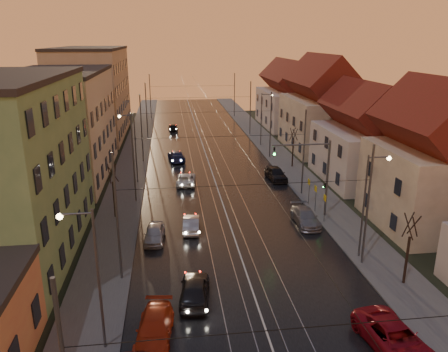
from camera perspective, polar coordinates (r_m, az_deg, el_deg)
name	(u,v)px	position (r m, az deg, el deg)	size (l,w,h in m)	color
road	(207,158)	(60.31, -2.24, 2.40)	(16.00, 120.00, 0.04)	black
sidewalk_left	(133,160)	(60.30, -11.76, 2.09)	(4.00, 120.00, 0.15)	#4C4C4C
sidewalk_right	(278,155)	(61.92, 7.02, 2.74)	(4.00, 120.00, 0.15)	#4C4C4C
tram_rail_0	(191,158)	(60.16, -4.33, 2.36)	(0.06, 120.00, 0.03)	gray
tram_rail_1	(201,158)	(60.24, -2.97, 2.41)	(0.06, 120.00, 0.03)	gray
tram_rail_2	(212,157)	(60.36, -1.51, 2.46)	(0.06, 120.00, 0.03)	gray
tram_rail_3	(223,157)	(60.52, -0.16, 2.50)	(0.06, 120.00, 0.03)	gray
apartment_left_2	(61,126)	(54.37, -20.53, 6.09)	(10.00, 20.00, 12.00)	beige
apartment_left_3	(93,93)	(77.52, -16.75, 10.34)	(10.00, 24.00, 14.00)	tan
house_right_1	(432,166)	(40.97, 25.53, 1.20)	(8.67, 10.20, 10.80)	#B5A88B
house_right_2	(365,141)	(52.18, 17.93, 4.38)	(9.18, 12.24, 9.20)	silver
house_right_3	(321,110)	(65.60, 12.58, 8.40)	(9.18, 14.28, 11.50)	#B5A88B
house_right_4	(288,99)	(82.69, 8.38, 9.93)	(9.18, 16.32, 10.00)	silver
catenary_pole_l_1	(117,219)	(29.48, -13.78, -5.48)	(0.16, 0.16, 9.00)	#595B60
catenary_pole_r_1	(368,207)	(32.25, 18.24, -3.85)	(0.16, 0.16, 9.00)	#595B60
catenary_pole_l_2	(133,159)	(43.64, -11.75, 2.20)	(0.16, 0.16, 9.00)	#595B60
catenary_pole_r_2	(304,153)	(45.55, 10.37, 2.93)	(0.16, 0.16, 9.00)	#595B60
catenary_pole_l_3	(142,129)	(58.21, -10.71, 6.09)	(0.16, 0.16, 9.00)	#595B60
catenary_pole_r_3	(271,126)	(59.67, 6.10, 6.57)	(0.16, 0.16, 9.00)	#595B60
catenary_pole_l_4	(146,111)	(72.96, -10.09, 8.40)	(0.16, 0.16, 9.00)	#595B60
catenary_pole_r_4	(250,109)	(74.13, 3.46, 8.78)	(0.16, 0.16, 9.00)	#595B60
catenary_pole_l_5	(150,97)	(90.77, -9.61, 10.19)	(0.16, 0.16, 9.00)	#595B60
catenary_pole_r_5	(234,95)	(91.71, 1.37, 10.50)	(0.16, 0.16, 9.00)	#595B60
street_lamp_0	(91,268)	(23.15, -16.94, -11.37)	(1.75, 0.32, 8.00)	#595B60
street_lamp_1	(369,196)	(33.18, 18.37, -2.55)	(1.75, 0.32, 8.00)	#595B60
street_lamp_2	(132,141)	(49.39, -11.87, 4.44)	(1.75, 0.32, 8.00)	#595B60
street_lamp_3	(263,114)	(66.43, 5.17, 8.05)	(1.75, 0.32, 8.00)	#595B60
traffic_light_mast	(317,169)	(39.86, 12.08, 0.87)	(5.30, 0.32, 7.20)	#595B60
bare_tree_0	(114,193)	(40.60, -14.21, -2.12)	(1.09, 1.09, 5.11)	black
bare_tree_1	(408,251)	(31.35, 22.88, -9.03)	(1.09, 1.09, 5.11)	black
bare_tree_2	(293,148)	(55.83, 9.00, 3.57)	(1.09, 1.09, 5.11)	black
driving_car_0	(195,289)	(28.29, -3.85, -14.56)	(1.80, 4.47, 1.52)	black
driving_car_1	(191,224)	(37.62, -4.30, -6.24)	(1.35, 3.86, 1.27)	#99999E
driving_car_2	(186,179)	(49.35, -4.97, -0.41)	(2.04, 4.42, 1.23)	silver
driving_car_3	(176,156)	(58.93, -6.24, 2.62)	(1.94, 4.76, 1.38)	#171C46
driving_car_4	(173,127)	(78.58, -6.67, 6.34)	(1.50, 3.73, 1.27)	black
parked_left_2	(155,329)	(25.48, -9.06, -19.09)	(1.87, 4.59, 1.33)	#AE2C11
parked_left_3	(155,233)	(36.14, -9.06, -7.42)	(1.54, 3.84, 1.31)	#A9A9AF
parked_right_0	(395,339)	(26.00, 21.40, -19.19)	(2.46, 5.33, 1.48)	maroon
parked_right_1	(306,217)	(39.48, 10.60, -5.26)	(1.89, 4.65, 1.35)	gray
parked_right_2	(276,173)	(51.06, 6.78, 0.33)	(1.80, 4.48, 1.53)	black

